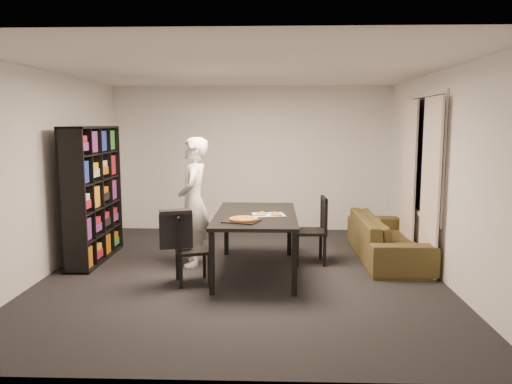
{
  "coord_description": "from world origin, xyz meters",
  "views": [
    {
      "loc": [
        0.39,
        -6.29,
        1.93
      ],
      "look_at": [
        0.17,
        0.15,
        1.05
      ],
      "focal_mm": 35.0,
      "sensor_mm": 36.0,
      "label": 1
    }
  ],
  "objects_px": {
    "bookshelf": "(93,194)",
    "sofa": "(387,238)",
    "dining_table": "(256,219)",
    "chair_right": "(316,225)",
    "baking_tray": "(242,221)",
    "person": "(194,202)",
    "chair_left": "(186,245)",
    "pepperoni_pizza": "(244,219)"
  },
  "relations": [
    {
      "from": "chair_left",
      "to": "person",
      "type": "distance_m",
      "value": 0.92
    },
    {
      "from": "chair_left",
      "to": "sofa",
      "type": "relative_size",
      "value": 0.4
    },
    {
      "from": "dining_table",
      "to": "baking_tray",
      "type": "height_order",
      "value": "baking_tray"
    },
    {
      "from": "pepperoni_pizza",
      "to": "person",
      "type": "bearing_deg",
      "value": 131.41
    },
    {
      "from": "dining_table",
      "to": "person",
      "type": "relative_size",
      "value": 1.06
    },
    {
      "from": "person",
      "to": "baking_tray",
      "type": "height_order",
      "value": "person"
    },
    {
      "from": "sofa",
      "to": "chair_right",
      "type": "bearing_deg",
      "value": 103.22
    },
    {
      "from": "person",
      "to": "chair_right",
      "type": "bearing_deg",
      "value": 93.16
    },
    {
      "from": "chair_left",
      "to": "chair_right",
      "type": "relative_size",
      "value": 0.91
    },
    {
      "from": "pepperoni_pizza",
      "to": "sofa",
      "type": "relative_size",
      "value": 0.17
    },
    {
      "from": "bookshelf",
      "to": "sofa",
      "type": "relative_size",
      "value": 0.9
    },
    {
      "from": "baking_tray",
      "to": "pepperoni_pizza",
      "type": "distance_m",
      "value": 0.04
    },
    {
      "from": "bookshelf",
      "to": "sofa",
      "type": "bearing_deg",
      "value": 2.43
    },
    {
      "from": "person",
      "to": "bookshelf",
      "type": "bearing_deg",
      "value": -100.26
    },
    {
      "from": "chair_right",
      "to": "sofa",
      "type": "bearing_deg",
      "value": 100.34
    },
    {
      "from": "chair_right",
      "to": "baking_tray",
      "type": "xyz_separation_m",
      "value": [
        -0.97,
        -1.0,
        0.25
      ]
    },
    {
      "from": "person",
      "to": "baking_tray",
      "type": "distance_m",
      "value": 1.11
    },
    {
      "from": "dining_table",
      "to": "sofa",
      "type": "bearing_deg",
      "value": 21.25
    },
    {
      "from": "person",
      "to": "pepperoni_pizza",
      "type": "bearing_deg",
      "value": 39.55
    },
    {
      "from": "sofa",
      "to": "baking_tray",
      "type": "bearing_deg",
      "value": 121.65
    },
    {
      "from": "dining_table",
      "to": "pepperoni_pizza",
      "type": "xyz_separation_m",
      "value": [
        -0.13,
        -0.5,
        0.1
      ]
    },
    {
      "from": "chair_right",
      "to": "pepperoni_pizza",
      "type": "bearing_deg",
      "value": -46.9
    },
    {
      "from": "chair_left",
      "to": "baking_tray",
      "type": "xyz_separation_m",
      "value": [
        0.68,
        -0.02,
        0.3
      ]
    },
    {
      "from": "chair_left",
      "to": "sofa",
      "type": "bearing_deg",
      "value": -83.02
    },
    {
      "from": "dining_table",
      "to": "baking_tray",
      "type": "bearing_deg",
      "value": -106.3
    },
    {
      "from": "baking_tray",
      "to": "sofa",
      "type": "xyz_separation_m",
      "value": [
        2.02,
        1.25,
        -0.48
      ]
    },
    {
      "from": "bookshelf",
      "to": "dining_table",
      "type": "xyz_separation_m",
      "value": [
        2.33,
        -0.55,
        -0.24
      ]
    },
    {
      "from": "bookshelf",
      "to": "dining_table",
      "type": "distance_m",
      "value": 2.4
    },
    {
      "from": "person",
      "to": "sofa",
      "type": "xyz_separation_m",
      "value": [
        2.73,
        0.39,
        -0.57
      ]
    },
    {
      "from": "dining_table",
      "to": "chair_right",
      "type": "distance_m",
      "value": 0.97
    },
    {
      "from": "dining_table",
      "to": "sofa",
      "type": "distance_m",
      "value": 2.05
    },
    {
      "from": "person",
      "to": "pepperoni_pizza",
      "type": "relative_size",
      "value": 5.02
    },
    {
      "from": "bookshelf",
      "to": "person",
      "type": "relative_size",
      "value": 1.08
    },
    {
      "from": "dining_table",
      "to": "pepperoni_pizza",
      "type": "height_order",
      "value": "pepperoni_pizza"
    },
    {
      "from": "pepperoni_pizza",
      "to": "dining_table",
      "type": "bearing_deg",
      "value": 75.92
    },
    {
      "from": "dining_table",
      "to": "chair_left",
      "type": "height_order",
      "value": "chair_left"
    },
    {
      "from": "chair_left",
      "to": "baking_tray",
      "type": "distance_m",
      "value": 0.74
    },
    {
      "from": "bookshelf",
      "to": "chair_left",
      "type": "relative_size",
      "value": 2.23
    },
    {
      "from": "pepperoni_pizza",
      "to": "sofa",
      "type": "distance_m",
      "value": 2.4
    },
    {
      "from": "pepperoni_pizza",
      "to": "sofa",
      "type": "xyz_separation_m",
      "value": [
        2.0,
        1.23,
        -0.5
      ]
    },
    {
      "from": "chair_left",
      "to": "sofa",
      "type": "height_order",
      "value": "chair_left"
    },
    {
      "from": "dining_table",
      "to": "chair_right",
      "type": "height_order",
      "value": "chair_right"
    }
  ]
}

